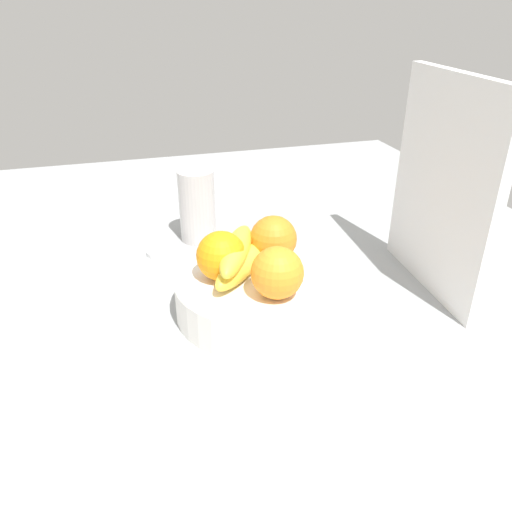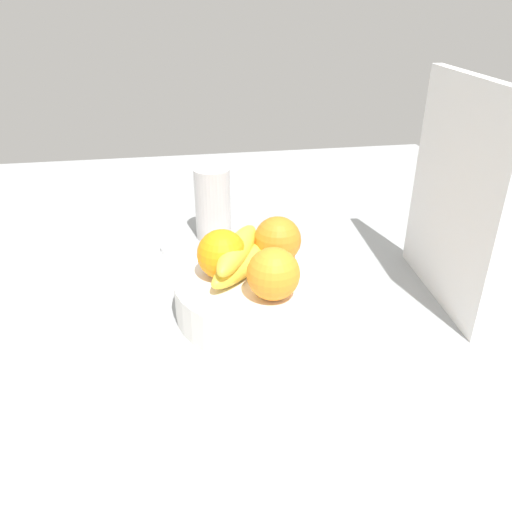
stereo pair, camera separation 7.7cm
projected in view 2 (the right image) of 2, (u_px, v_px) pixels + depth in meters
The scene contains 9 objects.
ground_plane at pixel (263, 312), 84.86cm from camera, with size 180.00×140.00×3.00cm, color gray.
fruit_bowl at pixel (256, 295), 81.05cm from camera, with size 25.86×25.86×6.20cm, color white.
orange_front_left at pixel (276, 274), 73.02cm from camera, with size 7.86×7.86×7.86cm, color orange.
orange_front_right at pixel (277, 240), 82.95cm from camera, with size 7.86×7.86×7.86cm, color orange.
orange_center at pixel (222, 255), 78.34cm from camera, with size 7.86×7.86×7.86cm, color orange.
banana_bunch at pixel (241, 256), 79.61cm from camera, with size 17.09×14.26×6.20cm.
cutting_board at pixel (456, 196), 79.01cm from camera, with size 28.00×1.80×36.00cm, color white.
thermos_tumbler at pixel (213, 204), 104.25cm from camera, with size 7.37×7.37×14.99cm, color beige.
jar_lid at pixel (177, 247), 101.87cm from camera, with size 6.50×6.50×1.05cm, color white.
Camera 2 is at (69.49, -13.19, 46.35)cm, focal length 35.31 mm.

